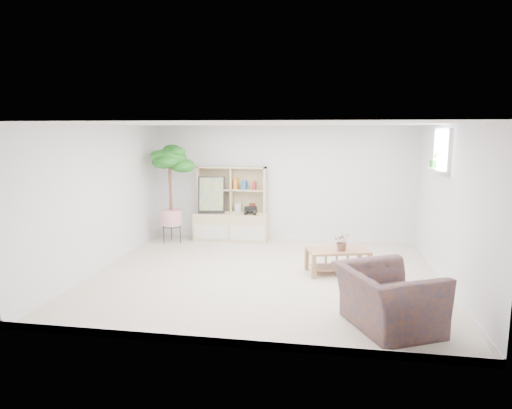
% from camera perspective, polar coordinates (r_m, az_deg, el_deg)
% --- Properties ---
extents(floor, '(5.50, 5.00, 0.01)m').
position_cam_1_polar(floor, '(7.42, 1.07, -8.83)').
color(floor, beige).
rests_on(floor, ground).
extents(ceiling, '(5.50, 5.00, 0.01)m').
position_cam_1_polar(ceiling, '(7.05, 1.13, 10.05)').
color(ceiling, white).
rests_on(ceiling, walls).
extents(walls, '(5.51, 5.01, 2.40)m').
position_cam_1_polar(walls, '(7.14, 1.09, 0.37)').
color(walls, silver).
rests_on(walls, floor).
extents(baseboard, '(5.50, 5.00, 0.10)m').
position_cam_1_polar(baseboard, '(7.40, 1.07, -8.46)').
color(baseboard, white).
rests_on(baseboard, floor).
extents(window, '(0.10, 0.98, 0.68)m').
position_cam_1_polar(window, '(7.77, 22.28, 6.34)').
color(window, white).
rests_on(window, walls).
extents(window_sill, '(0.14, 1.00, 0.04)m').
position_cam_1_polar(window_sill, '(7.78, 21.70, 4.01)').
color(window_sill, white).
rests_on(window_sill, walls).
extents(storage_unit, '(1.55, 0.52, 1.55)m').
position_cam_1_polar(storage_unit, '(9.57, -3.14, 0.07)').
color(storage_unit, tan).
rests_on(storage_unit, floor).
extents(poster, '(0.57, 0.21, 0.77)m').
position_cam_1_polar(poster, '(9.56, -5.57, 1.20)').
color(poster, yellow).
rests_on(poster, storage_unit).
extents(toy_truck, '(0.36, 0.26, 0.18)m').
position_cam_1_polar(toy_truck, '(9.42, -0.68, -0.69)').
color(toy_truck, black).
rests_on(toy_truck, storage_unit).
extents(coffee_table, '(1.09, 0.79, 0.40)m').
position_cam_1_polar(coffee_table, '(7.58, 10.15, -7.00)').
color(coffee_table, brown).
rests_on(coffee_table, floor).
extents(table_plant, '(0.28, 0.24, 0.29)m').
position_cam_1_polar(table_plant, '(7.43, 10.76, -4.59)').
color(table_plant, '#286F2D').
rests_on(table_plant, coffee_table).
extents(floor_tree, '(0.83, 0.83, 2.02)m').
position_cam_1_polar(floor_tree, '(9.46, -10.62, 1.25)').
color(floor_tree, '#136E1A').
rests_on(floor_tree, floor).
extents(armchair, '(1.35, 1.42, 0.82)m').
position_cam_1_polar(armchair, '(5.65, 16.18, -10.73)').
color(armchair, navy).
rests_on(armchair, floor).
extents(sill_plant, '(0.18, 0.16, 0.27)m').
position_cam_1_polar(sill_plant, '(8.03, 21.36, 5.28)').
color(sill_plant, '#136E1A').
rests_on(sill_plant, window_sill).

